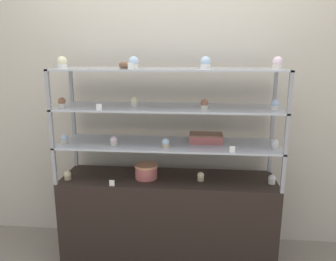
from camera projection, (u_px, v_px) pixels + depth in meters
name	position (u px, v px, depth m)	size (l,w,h in m)	color
ground_plane	(168.00, 257.00, 2.58)	(20.00, 20.00, 0.00)	gray
back_wall	(172.00, 87.00, 2.63)	(8.00, 0.05, 2.60)	beige
display_base	(168.00, 218.00, 2.50)	(1.57, 0.43, 0.66)	black
display_riser_lower	(168.00, 145.00, 2.37)	(1.57, 0.43, 0.27)	#99999E
display_riser_middle	(168.00, 109.00, 2.31)	(1.57, 0.43, 0.27)	#99999E
display_riser_upper	(168.00, 71.00, 2.25)	(1.57, 0.43, 0.27)	#99999E
layer_cake_centerpiece	(146.00, 171.00, 2.40)	(0.17, 0.17, 0.11)	#C66660
sheet_cake_frosted	(206.00, 138.00, 2.38)	(0.24, 0.15, 0.06)	#C66660
cupcake_0	(68.00, 175.00, 2.38)	(0.05, 0.05, 0.07)	#CCB28C
cupcake_1	(201.00, 176.00, 2.36)	(0.05, 0.05, 0.07)	#CCB28C
cupcake_2	(272.00, 179.00, 2.31)	(0.05, 0.05, 0.07)	beige
price_tag_0	(112.00, 183.00, 2.27)	(0.04, 0.00, 0.04)	white
cupcake_3	(65.00, 139.00, 2.36)	(0.05, 0.05, 0.06)	beige
cupcake_4	(114.00, 141.00, 2.30)	(0.05, 0.05, 0.06)	beige
cupcake_5	(166.00, 143.00, 2.25)	(0.05, 0.05, 0.06)	#CCB28C
cupcake_6	(275.00, 144.00, 2.23)	(0.05, 0.05, 0.06)	white
price_tag_1	(232.00, 149.00, 2.13)	(0.04, 0.00, 0.04)	white
cupcake_7	(62.00, 103.00, 2.27)	(0.05, 0.05, 0.07)	beige
cupcake_8	(134.00, 102.00, 2.29)	(0.05, 0.05, 0.07)	beige
cupcake_9	(204.00, 104.00, 2.19)	(0.05, 0.05, 0.07)	beige
cupcake_10	(275.00, 105.00, 2.17)	(0.05, 0.05, 0.07)	white
price_tag_2	(99.00, 107.00, 2.15)	(0.04, 0.00, 0.04)	white
cupcake_11	(62.00, 62.00, 2.26)	(0.07, 0.07, 0.08)	white
cupcake_12	(134.00, 63.00, 2.20)	(0.07, 0.07, 0.08)	beige
cupcake_13	(206.00, 63.00, 2.17)	(0.07, 0.07, 0.08)	white
cupcake_14	(278.00, 63.00, 2.14)	(0.07, 0.07, 0.08)	beige
price_tag_3	(131.00, 66.00, 2.07)	(0.04, 0.00, 0.04)	white
donut_glazed	(128.00, 65.00, 2.29)	(0.14, 0.14, 0.04)	brown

